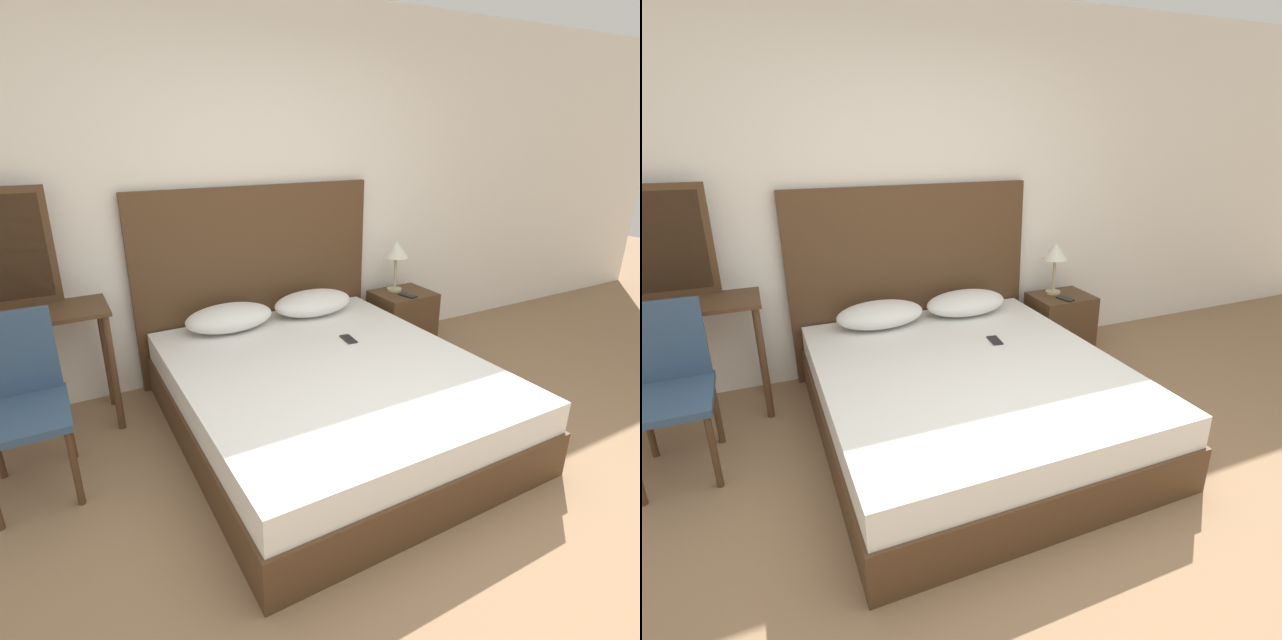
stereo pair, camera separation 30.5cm
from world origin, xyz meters
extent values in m
plane|color=#8C6B4C|center=(0.00, 0.00, 0.00)|extent=(16.00, 16.00, 0.00)
cube|color=white|center=(0.00, 2.32, 1.35)|extent=(10.00, 0.06, 2.70)
cube|color=#4C331E|center=(0.04, 1.16, 0.13)|extent=(1.79, 2.11, 0.27)
cube|color=white|center=(0.04, 1.16, 0.36)|extent=(1.75, 2.07, 0.18)
cube|color=#4C331E|center=(0.04, 2.24, 0.71)|extent=(1.88, 0.05, 1.42)
ellipsoid|color=white|center=(-0.30, 1.99, 0.54)|extent=(0.63, 0.36, 0.19)
ellipsoid|color=white|center=(0.38, 1.99, 0.54)|extent=(0.63, 0.36, 0.19)
cube|color=#232328|center=(0.34, 1.42, 0.46)|extent=(0.09, 0.16, 0.01)
cube|color=#4C331E|center=(1.25, 1.98, 0.25)|extent=(0.49, 0.40, 0.50)
cylinder|color=tan|center=(1.21, 2.06, 0.51)|extent=(0.13, 0.13, 0.02)
cylinder|color=tan|center=(1.21, 2.06, 0.66)|extent=(0.02, 0.02, 0.27)
cone|color=silver|center=(1.21, 2.06, 0.86)|extent=(0.21, 0.21, 0.14)
cube|color=black|center=(1.22, 1.87, 0.50)|extent=(0.10, 0.16, 0.01)
cube|color=#4C331E|center=(-1.58, 1.97, 0.78)|extent=(1.00, 0.43, 0.02)
cylinder|color=#4C331E|center=(-1.12, 1.80, 0.38)|extent=(0.04, 0.04, 0.77)
cylinder|color=#4C331E|center=(-1.12, 2.14, 0.38)|extent=(0.04, 0.04, 0.77)
cube|color=#4C331E|center=(-1.58, 2.16, 1.15)|extent=(0.55, 0.03, 0.70)
cube|color=#B2BCC6|center=(-1.58, 2.15, 1.15)|extent=(0.47, 0.01, 0.62)
cube|color=#334C6B|center=(-1.60, 1.38, 0.45)|extent=(0.42, 0.50, 0.04)
cube|color=#334C6B|center=(-1.60, 1.61, 0.70)|extent=(0.40, 0.04, 0.46)
cylinder|color=#4C331E|center=(-1.42, 1.16, 0.22)|extent=(0.04, 0.04, 0.43)
cylinder|color=#4C331E|center=(-1.42, 1.60, 0.22)|extent=(0.04, 0.04, 0.43)
camera|label=1|loc=(-1.36, -1.23, 1.78)|focal=28.00mm
camera|label=2|loc=(-1.08, -1.36, 1.78)|focal=28.00mm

